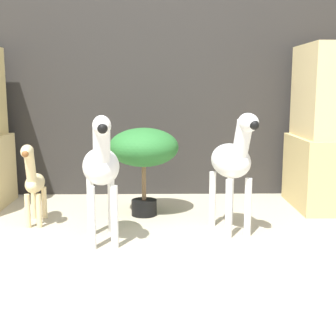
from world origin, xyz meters
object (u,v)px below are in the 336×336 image
object	(u,v)px
potted_palm_front	(144,151)
zebra_left	(101,166)
zebra_right	(233,161)
giraffe_figurine	(34,181)

from	to	relation	value
potted_palm_front	zebra_left	bearing A→B (deg)	-110.52
zebra_right	potted_palm_front	world-z (taller)	zebra_right
zebra_right	giraffe_figurine	xyz separation A→B (m)	(-1.23, 0.18, -0.15)
zebra_left	giraffe_figurine	distance (m)	0.61
zebra_right	zebra_left	size ratio (longest dim) A/B	1.00
zebra_right	giraffe_figurine	distance (m)	1.25
zebra_right	potted_palm_front	size ratio (longest dim) A/B	1.22
giraffe_figurine	potted_palm_front	world-z (taller)	potted_palm_front
zebra_left	potted_palm_front	size ratio (longest dim) A/B	1.22
potted_palm_front	zebra_right	bearing A→B (deg)	-35.97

